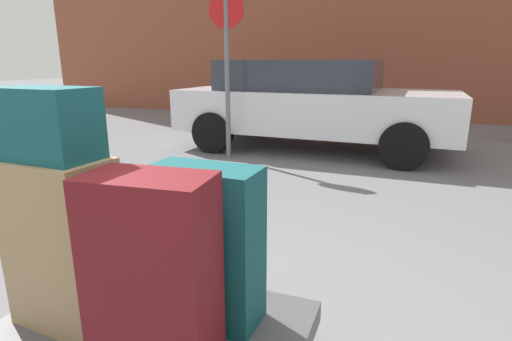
{
  "coord_description": "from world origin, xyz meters",
  "views": [
    {
      "loc": [
        0.9,
        -1.19,
        1.37
      ],
      "look_at": [
        0.0,
        1.2,
        0.69
      ],
      "focal_mm": 28.21,
      "sensor_mm": 36.0,
      "label": 1
    }
  ],
  "objects_px": {
    "suitcase_brown_rear_left": "(107,227)",
    "no_parking_sign": "(227,58)",
    "suitcase_maroon_center": "(153,275)",
    "suitcase_tan_rear_right": "(64,243)",
    "luggage_cart": "(154,338)",
    "parked_car": "(311,102)",
    "suitcase_teal_front_left": "(206,245)",
    "duffel_bag_teal_topmost_pile": "(48,124)"
  },
  "relations": [
    {
      "from": "duffel_bag_teal_topmost_pile",
      "to": "parked_car",
      "type": "height_order",
      "value": "parked_car"
    },
    {
      "from": "no_parking_sign",
      "to": "suitcase_brown_rear_left",
      "type": "bearing_deg",
      "value": -73.5
    },
    {
      "from": "suitcase_maroon_center",
      "to": "parked_car",
      "type": "xyz_separation_m",
      "value": [
        -0.72,
        5.43,
        0.07
      ]
    },
    {
      "from": "suitcase_maroon_center",
      "to": "duffel_bag_teal_topmost_pile",
      "type": "xyz_separation_m",
      "value": [
        -0.48,
        0.09,
        0.47
      ]
    },
    {
      "from": "suitcase_maroon_center",
      "to": "suitcase_teal_front_left",
      "type": "height_order",
      "value": "suitcase_maroon_center"
    },
    {
      "from": "suitcase_tan_rear_right",
      "to": "suitcase_brown_rear_left",
      "type": "relative_size",
      "value": 1.23
    },
    {
      "from": "suitcase_teal_front_left",
      "to": "luggage_cart",
      "type": "bearing_deg",
      "value": -144.32
    },
    {
      "from": "luggage_cart",
      "to": "suitcase_maroon_center",
      "type": "relative_size",
      "value": 1.78
    },
    {
      "from": "suitcase_maroon_center",
      "to": "parked_car",
      "type": "relative_size",
      "value": 0.16
    },
    {
      "from": "luggage_cart",
      "to": "suitcase_maroon_center",
      "type": "bearing_deg",
      "value": -49.79
    },
    {
      "from": "suitcase_tan_rear_right",
      "to": "parked_car",
      "type": "distance_m",
      "value": 5.35
    },
    {
      "from": "suitcase_maroon_center",
      "to": "no_parking_sign",
      "type": "relative_size",
      "value": 0.3
    },
    {
      "from": "suitcase_brown_rear_left",
      "to": "suitcase_teal_front_left",
      "type": "bearing_deg",
      "value": -2.36
    },
    {
      "from": "luggage_cart",
      "to": "parked_car",
      "type": "bearing_deg",
      "value": 96.19
    },
    {
      "from": "suitcase_brown_rear_left",
      "to": "suitcase_tan_rear_right",
      "type": "bearing_deg",
      "value": -72.18
    },
    {
      "from": "no_parking_sign",
      "to": "suitcase_maroon_center",
      "type": "bearing_deg",
      "value": -68.56
    },
    {
      "from": "suitcase_tan_rear_right",
      "to": "duffel_bag_teal_topmost_pile",
      "type": "distance_m",
      "value": 0.48
    },
    {
      "from": "suitcase_brown_rear_left",
      "to": "suitcase_maroon_center",
      "type": "xyz_separation_m",
      "value": [
        0.54,
        -0.4,
        0.07
      ]
    },
    {
      "from": "suitcase_brown_rear_left",
      "to": "suitcase_maroon_center",
      "type": "height_order",
      "value": "suitcase_maroon_center"
    },
    {
      "from": "suitcase_teal_front_left",
      "to": "suitcase_tan_rear_right",
      "type": "bearing_deg",
      "value": -155.31
    },
    {
      "from": "suitcase_maroon_center",
      "to": "suitcase_tan_rear_right",
      "type": "bearing_deg",
      "value": 164.67
    },
    {
      "from": "suitcase_teal_front_left",
      "to": "no_parking_sign",
      "type": "xyz_separation_m",
      "value": [
        -1.75,
        4.05,
        0.78
      ]
    },
    {
      "from": "suitcase_teal_front_left",
      "to": "parked_car",
      "type": "bearing_deg",
      "value": 100.29
    },
    {
      "from": "duffel_bag_teal_topmost_pile",
      "to": "luggage_cart",
      "type": "bearing_deg",
      "value": 17.25
    },
    {
      "from": "suitcase_tan_rear_right",
      "to": "luggage_cart",
      "type": "bearing_deg",
      "value": 19.37
    },
    {
      "from": "suitcase_brown_rear_left",
      "to": "duffel_bag_teal_topmost_pile",
      "type": "xyz_separation_m",
      "value": [
        0.06,
        -0.31,
        0.54
      ]
    },
    {
      "from": "suitcase_brown_rear_left",
      "to": "no_parking_sign",
      "type": "distance_m",
      "value": 4.2
    },
    {
      "from": "suitcase_maroon_center",
      "to": "duffel_bag_teal_topmost_pile",
      "type": "distance_m",
      "value": 0.68
    },
    {
      "from": "luggage_cart",
      "to": "duffel_bag_teal_topmost_pile",
      "type": "relative_size",
      "value": 3.47
    },
    {
      "from": "suitcase_tan_rear_right",
      "to": "suitcase_teal_front_left",
      "type": "bearing_deg",
      "value": 26.75
    },
    {
      "from": "suitcase_maroon_center",
      "to": "duffel_bag_teal_topmost_pile",
      "type": "relative_size",
      "value": 1.96
    },
    {
      "from": "suitcase_tan_rear_right",
      "to": "suitcase_maroon_center",
      "type": "relative_size",
      "value": 0.99
    },
    {
      "from": "duffel_bag_teal_topmost_pile",
      "to": "suitcase_tan_rear_right",
      "type": "bearing_deg",
      "value": 1.79
    },
    {
      "from": "suitcase_brown_rear_left",
      "to": "no_parking_sign",
      "type": "bearing_deg",
      "value": 113.4
    },
    {
      "from": "luggage_cart",
      "to": "suitcase_tan_rear_right",
      "type": "xyz_separation_m",
      "value": [
        -0.33,
        -0.09,
        0.41
      ]
    },
    {
      "from": "suitcase_teal_front_left",
      "to": "parked_car",
      "type": "xyz_separation_m",
      "value": [
        -0.76,
        5.12,
        0.09
      ]
    },
    {
      "from": "suitcase_tan_rear_right",
      "to": "duffel_bag_teal_topmost_pile",
      "type": "height_order",
      "value": "duffel_bag_teal_topmost_pile"
    },
    {
      "from": "suitcase_brown_rear_left",
      "to": "luggage_cart",
      "type": "bearing_deg",
      "value": -22.86
    },
    {
      "from": "suitcase_tan_rear_right",
      "to": "duffel_bag_teal_topmost_pile",
      "type": "xyz_separation_m",
      "value": [
        -0.0,
        0.0,
        0.48
      ]
    },
    {
      "from": "duffel_bag_teal_topmost_pile",
      "to": "suitcase_maroon_center",
      "type": "bearing_deg",
      "value": -8.38
    },
    {
      "from": "no_parking_sign",
      "to": "parked_car",
      "type": "bearing_deg",
      "value": 47.44
    },
    {
      "from": "luggage_cart",
      "to": "duffel_bag_teal_topmost_pile",
      "type": "distance_m",
      "value": 0.95
    }
  ]
}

